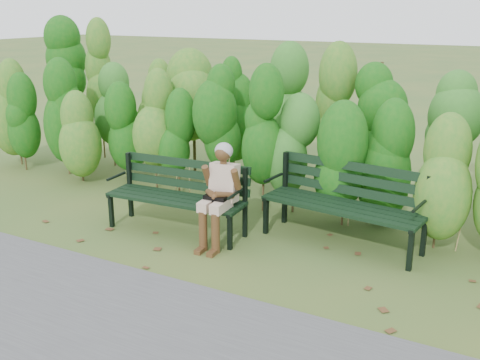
% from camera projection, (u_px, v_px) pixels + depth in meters
% --- Properties ---
extents(ground, '(80.00, 80.00, 0.00)m').
position_uv_depth(ground, '(226.00, 248.00, 6.61)').
color(ground, '#3B5C28').
extents(footpath, '(60.00, 2.50, 0.01)m').
position_uv_depth(footpath, '(98.00, 342.00, 4.76)').
color(footpath, '#474749').
rests_on(footpath, ground).
extents(hedge_band, '(11.04, 1.67, 2.42)m').
position_uv_depth(hedge_band, '(291.00, 117.00, 7.81)').
color(hedge_band, '#47381E').
rests_on(hedge_band, ground).
extents(leaf_litter, '(5.92, 1.99, 0.01)m').
position_uv_depth(leaf_litter, '(248.00, 253.00, 6.48)').
color(leaf_litter, brown).
rests_on(leaf_litter, ground).
extents(bench_left, '(1.81, 0.68, 0.89)m').
position_uv_depth(bench_left, '(180.00, 190.00, 7.04)').
color(bench_left, black).
rests_on(bench_left, ground).
extents(bench_right, '(1.97, 0.84, 0.96)m').
position_uv_depth(bench_right, '(346.00, 197.00, 6.65)').
color(bench_right, black).
rests_on(bench_right, ground).
extents(seated_woman, '(0.47, 0.69, 1.22)m').
position_uv_depth(seated_woman, '(220.00, 188.00, 6.57)').
color(seated_woman, '#C3A794').
rests_on(seated_woman, ground).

